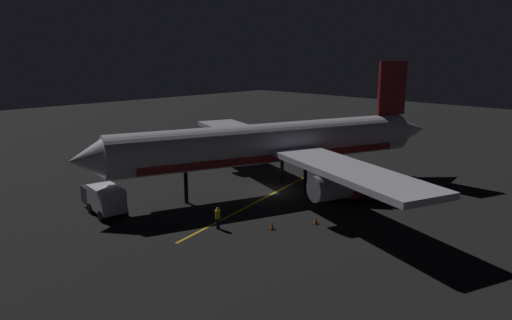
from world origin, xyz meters
TOP-DOWN VIEW (x-y plane):
  - ground_plane at (0.00, 0.00)m, footprint 180.00×180.00m
  - apron_guide_stripe at (-1.64, 4.00)m, footprint 5.51×20.74m
  - airliner at (-0.21, -0.60)m, footprint 37.83×37.25m
  - baggage_truck at (5.51, 14.78)m, footprint 5.68×2.79m
  - catering_truck at (-7.60, -3.46)m, footprint 5.77×5.01m
  - ground_crew_worker at (-4.16, 10.30)m, footprint 0.40×0.40m
  - traffic_cone_near_left at (-8.89, 4.05)m, footprint 0.50×0.50m
  - traffic_cone_near_right at (-7.26, 7.42)m, footprint 0.50×0.50m

SIDE VIEW (x-z plane):
  - ground_plane at x=0.00m, z-range -0.20..0.00m
  - apron_guide_stripe at x=-1.64m, z-range 0.00..0.01m
  - traffic_cone_near_left at x=-8.89m, z-range -0.03..0.52m
  - traffic_cone_near_right at x=-7.26m, z-range -0.03..0.52m
  - ground_crew_worker at x=-4.16m, z-range 0.02..1.76m
  - baggage_truck at x=5.51m, z-range 0.02..2.44m
  - catering_truck at x=-7.60m, z-range 0.02..2.48m
  - airliner at x=-0.21m, z-range -1.60..10.96m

